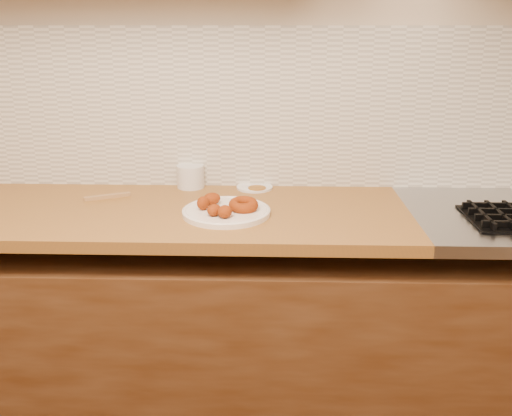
% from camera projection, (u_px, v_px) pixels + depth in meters
% --- Properties ---
extents(wall_back, '(4.00, 0.02, 2.70)m').
position_uv_depth(wall_back, '(265.00, 68.00, 2.01)').
color(wall_back, beige).
rests_on(wall_back, ground).
extents(base_cabinet, '(3.60, 0.60, 0.77)m').
position_uv_depth(base_cabinet, '(262.00, 339.00, 2.02)').
color(base_cabinet, brown).
rests_on(base_cabinet, floor).
extents(butcher_block, '(2.30, 0.62, 0.04)m').
position_uv_depth(butcher_block, '(77.00, 213.00, 1.89)').
color(butcher_block, '#90581F').
rests_on(butcher_block, base_cabinet).
extents(backsplash, '(3.60, 0.02, 0.60)m').
position_uv_depth(backsplash, '(265.00, 109.00, 2.05)').
color(backsplash, beige).
rests_on(backsplash, wall_back).
extents(donut_plate, '(0.29, 0.29, 0.02)m').
position_uv_depth(donut_plate, '(226.00, 212.00, 1.81)').
color(donut_plate, white).
rests_on(donut_plate, butcher_block).
extents(ring_donut, '(0.12, 0.13, 0.04)m').
position_uv_depth(ring_donut, '(243.00, 205.00, 1.80)').
color(ring_donut, '#89340F').
rests_on(ring_donut, donut_plate).
extents(fried_dough_chunks, '(0.14, 0.20, 0.05)m').
position_uv_depth(fried_dough_chunks, '(214.00, 205.00, 1.79)').
color(fried_dough_chunks, '#89340F').
rests_on(fried_dough_chunks, donut_plate).
extents(plastic_tub, '(0.13, 0.13, 0.09)m').
position_uv_depth(plastic_tub, '(191.00, 176.00, 2.10)').
color(plastic_tub, silver).
rests_on(plastic_tub, butcher_block).
extents(tub_lid, '(0.16, 0.16, 0.01)m').
position_uv_depth(tub_lid, '(255.00, 187.00, 2.10)').
color(tub_lid, white).
rests_on(tub_lid, butcher_block).
extents(brass_jar_lid, '(0.09, 0.09, 0.01)m').
position_uv_depth(brass_jar_lid, '(257.00, 189.00, 2.07)').
color(brass_jar_lid, '#B1701F').
rests_on(brass_jar_lid, butcher_block).
extents(wooden_utensil, '(0.16, 0.09, 0.01)m').
position_uv_depth(wooden_utensil, '(107.00, 196.00, 1.98)').
color(wooden_utensil, '#987043').
rests_on(wooden_utensil, butcher_block).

